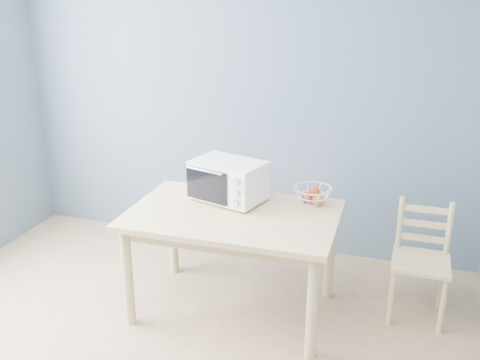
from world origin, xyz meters
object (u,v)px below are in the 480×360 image
(toaster_oven, at_px, (226,180))
(fruit_basket, at_px, (313,195))
(dining_table, at_px, (233,226))
(dining_chair, at_px, (421,262))

(toaster_oven, relative_size, fruit_basket, 1.72)
(fruit_basket, bearing_deg, dining_table, -147.87)
(dining_table, bearing_deg, fruit_basket, 32.13)
(toaster_oven, bearing_deg, dining_table, -43.68)
(dining_table, height_order, fruit_basket, fruit_basket)
(fruit_basket, distance_m, dining_chair, 0.86)
(dining_table, xyz_separation_m, toaster_oven, (-0.12, 0.20, 0.25))
(fruit_basket, height_order, dining_chair, fruit_basket)
(dining_table, distance_m, toaster_oven, 0.35)
(dining_table, distance_m, fruit_basket, 0.60)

